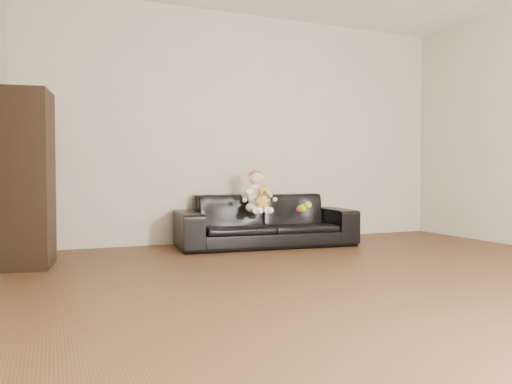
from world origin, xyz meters
name	(u,v)px	position (x,y,z in m)	size (l,w,h in m)	color
floor	(402,291)	(0.00, 0.00, 0.00)	(5.50, 5.50, 0.00)	#4B2F1A
wall_back	(249,128)	(0.00, 2.75, 1.30)	(5.00, 5.00, 0.00)	#B9AF9B
sofa	(265,220)	(0.00, 2.25, 0.27)	(1.88, 0.74, 0.55)	black
cabinet	(28,179)	(-2.30, 1.86, 0.73)	(0.36, 0.50, 1.45)	black
shelf_item	(30,139)	(-2.28, 1.86, 1.05)	(0.18, 0.25, 0.28)	silver
baby	(256,194)	(-0.15, 2.15, 0.56)	(0.35, 0.41, 0.45)	#F7D0D2
teddy_bear	(263,198)	(-0.14, 2.01, 0.53)	(0.16, 0.15, 0.23)	gold
toy_green	(303,208)	(0.34, 2.04, 0.40)	(0.10, 0.12, 0.09)	#8BD719
toy_rattle	(299,209)	(0.31, 2.07, 0.39)	(0.06, 0.06, 0.06)	#EA1B47
toy_blue_disc	(304,211)	(0.38, 2.11, 0.37)	(0.10, 0.10, 0.01)	#1A2ED7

